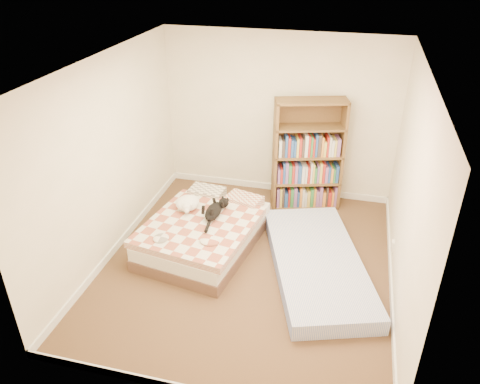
% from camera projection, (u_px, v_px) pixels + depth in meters
% --- Properties ---
extents(room, '(3.51, 4.01, 2.51)m').
position_uv_depth(room, '(249.00, 180.00, 5.34)').
color(room, '#4F3321').
rests_on(room, ground).
extents(bed, '(1.51, 1.93, 0.47)m').
position_uv_depth(bed, '(205.00, 231.00, 6.18)').
color(bed, brown).
rests_on(bed, room).
extents(bookshelf, '(1.09, 0.61, 1.67)m').
position_uv_depth(bookshelf, '(307.00, 169.00, 6.93)').
color(bookshelf, brown).
rests_on(bookshelf, room).
extents(floor_mattress, '(1.69, 2.47, 0.20)m').
position_uv_depth(floor_mattress, '(317.00, 263.00, 5.76)').
color(floor_mattress, '#7A87CB').
rests_on(floor_mattress, room).
extents(black_cat, '(0.33, 0.73, 0.16)m').
position_uv_depth(black_cat, '(215.00, 210.00, 6.11)').
color(black_cat, black).
rests_on(black_cat, bed).
extents(white_dog, '(0.43, 0.45, 0.17)m').
position_uv_depth(white_dog, '(188.00, 203.00, 6.23)').
color(white_dog, white).
rests_on(white_dog, bed).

